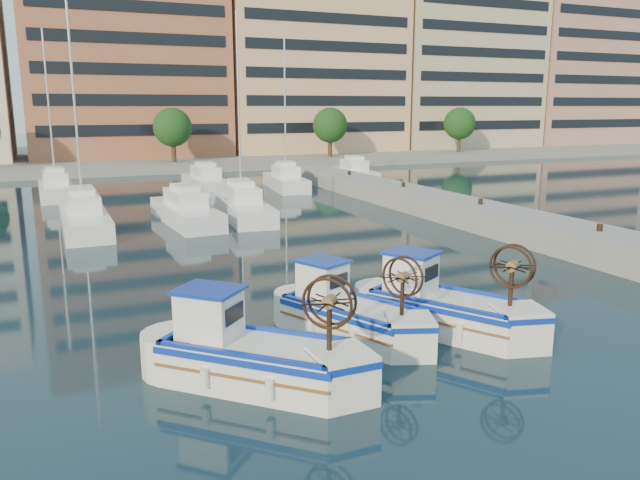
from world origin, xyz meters
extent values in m
plane|color=#17313C|center=(0.00, 0.00, 0.00)|extent=(300.00, 300.00, 0.00)
cube|color=gray|center=(13.00, 8.00, 0.60)|extent=(3.00, 60.00, 1.20)
cube|color=gray|center=(0.00, 67.00, 0.30)|extent=(180.00, 40.00, 0.60)
cube|color=#A65F40|center=(1.00, 65.00, 13.10)|extent=(22.00, 14.00, 25.00)
cube|color=black|center=(1.00, 58.00, 13.10)|extent=(20.24, 0.12, 22.50)
cube|color=#E6B27F|center=(24.00, 65.00, 11.60)|extent=(23.00, 14.00, 22.00)
cube|color=black|center=(24.00, 58.00, 11.60)|extent=(21.16, 0.12, 19.80)
cube|color=#CAB18A|center=(47.00, 65.00, 12.60)|extent=(22.00, 14.00, 24.00)
cube|color=black|center=(47.00, 58.00, 12.60)|extent=(20.24, 0.12, 21.60)
cube|color=tan|center=(69.00, 65.00, 12.10)|extent=(21.00, 14.00, 23.00)
cube|color=black|center=(69.00, 58.00, 12.10)|extent=(19.32, 0.12, 20.70)
cylinder|color=#3F2B19|center=(4.00, 53.50, 1.50)|extent=(0.50, 0.50, 3.00)
sphere|color=#1F4D1B|center=(4.00, 53.50, 4.20)|extent=(4.00, 4.00, 4.00)
cylinder|color=#3F2B19|center=(22.00, 53.50, 1.50)|extent=(0.50, 0.50, 3.00)
sphere|color=#1F4D1B|center=(22.00, 53.50, 4.20)|extent=(4.00, 4.00, 4.00)
cylinder|color=#3F2B19|center=(40.00, 53.50, 1.50)|extent=(0.50, 0.50, 3.00)
sphere|color=#1F4D1B|center=(40.00, 53.50, 4.20)|extent=(4.00, 4.00, 4.00)
cone|color=slate|center=(140.00, 110.00, 0.00)|extent=(160.00, 160.00, 50.00)
cube|color=white|center=(-6.63, 22.13, 0.50)|extent=(2.26, 10.25, 1.00)
cylinder|color=silver|center=(-6.63, 22.13, 6.00)|extent=(0.12, 0.12, 11.00)
cube|color=white|center=(-1.35, 21.26, 0.50)|extent=(2.67, 8.15, 1.00)
cube|color=white|center=(2.08, 22.08, 0.50)|extent=(3.04, 9.56, 1.00)
cylinder|color=silver|center=(2.08, 22.08, 6.00)|extent=(0.12, 0.12, 11.00)
cube|color=white|center=(-7.79, 34.68, 0.50)|extent=(2.37, 7.25, 1.00)
cylinder|color=silver|center=(-7.79, 34.68, 6.00)|extent=(0.12, 0.12, 11.00)
cube|color=white|center=(2.92, 34.55, 0.50)|extent=(2.28, 7.81, 1.00)
cube|color=white|center=(8.78, 32.64, 0.50)|extent=(3.12, 7.56, 1.00)
cylinder|color=silver|center=(8.78, 32.64, 6.00)|extent=(0.12, 0.12, 11.00)
cube|color=white|center=(16.15, 35.49, 0.50)|extent=(3.13, 7.35, 1.00)
cube|color=white|center=(-4.08, -0.02, 0.52)|extent=(4.25, 4.20, 1.05)
cube|color=#0C2CA1|center=(-4.08, -0.02, 0.92)|extent=(4.37, 4.32, 0.16)
cube|color=blue|center=(-4.08, -0.02, 0.86)|extent=(3.67, 3.62, 0.06)
cube|color=white|center=(-4.93, 0.81, 1.59)|extent=(1.69, 1.69, 1.09)
cube|color=#0C2CA1|center=(-4.93, 0.81, 2.19)|extent=(1.90, 1.90, 0.08)
cylinder|color=#331E14|center=(-2.79, -1.27, 1.62)|extent=(0.12, 0.12, 1.15)
cylinder|color=brown|center=(-2.79, -1.27, 2.24)|extent=(0.42, 0.42, 0.28)
torus|color=#331E14|center=(-2.90, -1.38, 2.24)|extent=(0.88, 0.86, 1.16)
torus|color=#331E14|center=(-2.69, -1.16, 2.24)|extent=(0.88, 0.86, 1.16)
cube|color=white|center=(-0.69, 1.85, 0.48)|extent=(3.11, 4.21, 0.97)
cube|color=#0C2CA1|center=(-0.69, 1.85, 0.85)|extent=(3.20, 4.34, 0.15)
cube|color=blue|center=(-0.69, 1.85, 0.79)|extent=(2.62, 3.71, 0.06)
cube|color=white|center=(-1.15, 2.85, 1.48)|extent=(1.42, 1.51, 1.01)
cube|color=#0C2CA1|center=(-1.15, 2.85, 2.03)|extent=(1.60, 1.69, 0.07)
cylinder|color=#331E14|center=(0.00, 0.33, 1.50)|extent=(0.11, 0.11, 1.07)
cylinder|color=brown|center=(0.00, 0.33, 2.07)|extent=(0.38, 0.36, 0.26)
torus|color=#331E14|center=(-0.13, 0.28, 2.07)|extent=(0.50, 1.01, 1.08)
torus|color=#331E14|center=(0.12, 0.39, 2.07)|extent=(0.50, 1.01, 1.08)
cube|color=white|center=(1.99, 1.15, 0.52)|extent=(3.65, 4.50, 1.04)
cube|color=#0C2CA1|center=(1.99, 1.15, 0.92)|extent=(3.76, 4.64, 0.16)
cube|color=blue|center=(1.99, 1.15, 0.85)|extent=(3.10, 3.94, 0.06)
cube|color=white|center=(1.39, 2.18, 1.59)|extent=(1.60, 1.67, 1.09)
cube|color=#0C2CA1|center=(1.39, 2.18, 2.18)|extent=(1.80, 1.87, 0.08)
cylinder|color=#331E14|center=(2.90, -0.39, 1.62)|extent=(0.12, 0.12, 1.15)
cylinder|color=brown|center=(2.90, -0.39, 2.23)|extent=(0.41, 0.40, 0.28)
torus|color=#331E14|center=(2.77, -0.46, 2.23)|extent=(0.65, 1.04, 1.16)
torus|color=#331E14|center=(3.03, -0.31, 2.23)|extent=(0.65, 1.04, 1.16)
camera|label=1|loc=(-8.08, -12.95, 6.36)|focal=35.00mm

